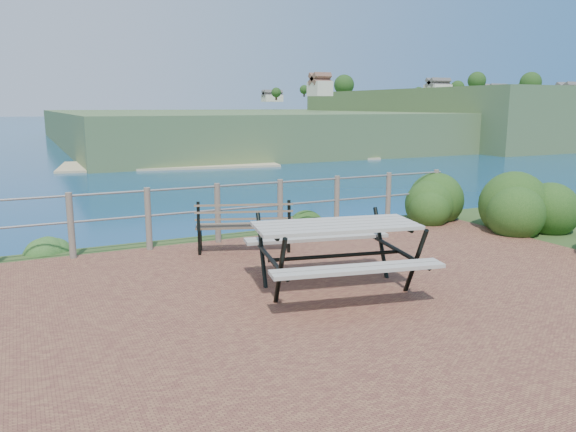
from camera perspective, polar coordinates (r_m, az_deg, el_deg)
name	(u,v)px	position (r m, az deg, el deg)	size (l,w,h in m)	color
ground	(312,306)	(6.58, 2.43, -9.14)	(10.00, 7.00, 0.12)	brown
ocean	(25,112)	(205.47, -25.19, 9.50)	(1200.00, 1200.00, 0.00)	#125271
safety_railing	(218,210)	(9.42, -7.16, 0.62)	(9.40, 0.10, 1.00)	#6B5B4C
distant_bay	(436,114)	(272.52, 14.82, 10.01)	(290.00, 232.36, 24.00)	#3D6030
picnic_table	(336,249)	(6.97, 4.85, -3.38)	(2.11, 1.70, 0.84)	#9B978B
park_bench	(244,218)	(8.79, -4.51, -0.19)	(1.53, 0.85, 0.84)	brown
shrub_right_front	(525,232)	(11.16, 22.93, -1.52)	(1.43, 1.43, 2.03)	#173F13
shrub_right_edge	(432,221)	(11.64, 14.42, -0.49)	(1.13, 1.13, 1.61)	#173F13
shrub_lip_west	(48,252)	(9.69, -23.23, -3.39)	(0.68, 0.68, 0.38)	#2C5A21
shrub_lip_east	(307,228)	(10.61, 1.94, -1.26)	(0.83, 0.83, 0.59)	#173F13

